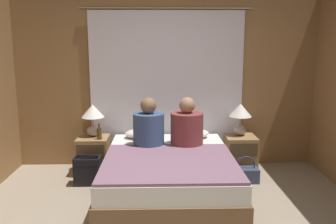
{
  "coord_description": "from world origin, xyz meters",
  "views": [
    {
      "loc": [
        -0.12,
        -2.96,
        1.74
      ],
      "look_at": [
        0.0,
        1.3,
        0.92
      ],
      "focal_mm": 38.0,
      "sensor_mm": 36.0,
      "label": 1
    }
  ],
  "objects_px": {
    "person_right_in_bed": "(187,127)",
    "backpack_on_floor": "(87,169)",
    "pillow_right": "(191,133)",
    "beer_bottle_on_left_stand": "(99,133)",
    "handbag_on_floor": "(246,174)",
    "pillow_left": "(143,134)",
    "person_left_in_bed": "(149,127)",
    "nightstand_right": "(240,154)",
    "nightstand_left": "(94,155)",
    "lamp_right": "(240,114)",
    "bed": "(169,174)",
    "lamp_left": "(93,115)"
  },
  "relations": [
    {
      "from": "nightstand_left",
      "to": "lamp_right",
      "type": "height_order",
      "value": "lamp_right"
    },
    {
      "from": "pillow_left",
      "to": "person_right_in_bed",
      "type": "xyz_separation_m",
      "value": [
        0.57,
        -0.4,
        0.18
      ]
    },
    {
      "from": "bed",
      "to": "person_right_in_bed",
      "type": "xyz_separation_m",
      "value": [
        0.24,
        0.37,
        0.48
      ]
    },
    {
      "from": "nightstand_right",
      "to": "lamp_left",
      "type": "xyz_separation_m",
      "value": [
        -2.01,
        0.07,
        0.54
      ]
    },
    {
      "from": "bed",
      "to": "lamp_right",
      "type": "height_order",
      "value": "lamp_right"
    },
    {
      "from": "nightstand_left",
      "to": "nightstand_right",
      "type": "relative_size",
      "value": 1.0
    },
    {
      "from": "person_right_in_bed",
      "to": "backpack_on_floor",
      "type": "relative_size",
      "value": 1.73
    },
    {
      "from": "backpack_on_floor",
      "to": "handbag_on_floor",
      "type": "relative_size",
      "value": 1.05
    },
    {
      "from": "handbag_on_floor",
      "to": "backpack_on_floor",
      "type": "bearing_deg",
      "value": -179.09
    },
    {
      "from": "lamp_right",
      "to": "backpack_on_floor",
      "type": "bearing_deg",
      "value": -166.47
    },
    {
      "from": "person_left_in_bed",
      "to": "person_right_in_bed",
      "type": "distance_m",
      "value": 0.48
    },
    {
      "from": "nightstand_left",
      "to": "person_right_in_bed",
      "type": "relative_size",
      "value": 0.81
    },
    {
      "from": "pillow_right",
      "to": "person_left_in_bed",
      "type": "height_order",
      "value": "person_left_in_bed"
    },
    {
      "from": "nightstand_left",
      "to": "lamp_left",
      "type": "height_order",
      "value": "lamp_left"
    },
    {
      "from": "nightstand_right",
      "to": "lamp_left",
      "type": "relative_size",
      "value": 1.14
    },
    {
      "from": "person_right_in_bed",
      "to": "handbag_on_floor",
      "type": "relative_size",
      "value": 1.82
    },
    {
      "from": "person_left_in_bed",
      "to": "handbag_on_floor",
      "type": "relative_size",
      "value": 1.81
    },
    {
      "from": "pillow_left",
      "to": "lamp_left",
      "type": "bearing_deg",
      "value": 178.69
    },
    {
      "from": "person_left_in_bed",
      "to": "beer_bottle_on_left_stand",
      "type": "distance_m",
      "value": 0.71
    },
    {
      "from": "pillow_left",
      "to": "beer_bottle_on_left_stand",
      "type": "relative_size",
      "value": 2.33
    },
    {
      "from": "bed",
      "to": "lamp_right",
      "type": "distance_m",
      "value": 1.39
    },
    {
      "from": "person_right_in_bed",
      "to": "handbag_on_floor",
      "type": "height_order",
      "value": "person_right_in_bed"
    },
    {
      "from": "nightstand_right",
      "to": "handbag_on_floor",
      "type": "distance_m",
      "value": 0.41
    },
    {
      "from": "person_right_in_bed",
      "to": "backpack_on_floor",
      "type": "distance_m",
      "value": 1.35
    },
    {
      "from": "bed",
      "to": "nightstand_right",
      "type": "height_order",
      "value": "nightstand_right"
    },
    {
      "from": "pillow_right",
      "to": "lamp_left",
      "type": "bearing_deg",
      "value": 179.34
    },
    {
      "from": "lamp_left",
      "to": "person_left_in_bed",
      "type": "xyz_separation_m",
      "value": [
        0.76,
        -0.41,
        -0.07
      ]
    },
    {
      "from": "person_left_in_bed",
      "to": "bed",
      "type": "bearing_deg",
      "value": -56.95
    },
    {
      "from": "bed",
      "to": "person_left_in_bed",
      "type": "bearing_deg",
      "value": 123.05
    },
    {
      "from": "handbag_on_floor",
      "to": "pillow_left",
      "type": "bearing_deg",
      "value": 161.73
    },
    {
      "from": "pillow_left",
      "to": "backpack_on_floor",
      "type": "distance_m",
      "value": 0.89
    },
    {
      "from": "person_left_in_bed",
      "to": "lamp_right",
      "type": "bearing_deg",
      "value": 18.29
    },
    {
      "from": "pillow_left",
      "to": "beer_bottle_on_left_stand",
      "type": "height_order",
      "value": "beer_bottle_on_left_stand"
    },
    {
      "from": "pillow_right",
      "to": "beer_bottle_on_left_stand",
      "type": "distance_m",
      "value": 1.24
    },
    {
      "from": "pillow_left",
      "to": "pillow_right",
      "type": "distance_m",
      "value": 0.66
    },
    {
      "from": "lamp_left",
      "to": "beer_bottle_on_left_stand",
      "type": "relative_size",
      "value": 2.06
    },
    {
      "from": "bed",
      "to": "nightstand_right",
      "type": "distance_m",
      "value": 1.23
    },
    {
      "from": "nightstand_right",
      "to": "handbag_on_floor",
      "type": "xyz_separation_m",
      "value": [
        -0.01,
        -0.38,
        -0.15
      ]
    },
    {
      "from": "nightstand_left",
      "to": "lamp_right",
      "type": "xyz_separation_m",
      "value": [
        2.01,
        0.07,
        0.54
      ]
    },
    {
      "from": "person_right_in_bed",
      "to": "bed",
      "type": "bearing_deg",
      "value": -122.93
    },
    {
      "from": "pillow_right",
      "to": "person_right_in_bed",
      "type": "relative_size",
      "value": 0.8
    },
    {
      "from": "pillow_right",
      "to": "beer_bottle_on_left_stand",
      "type": "bearing_deg",
      "value": -172.92
    },
    {
      "from": "pillow_left",
      "to": "pillow_right",
      "type": "height_order",
      "value": "same"
    },
    {
      "from": "lamp_right",
      "to": "pillow_left",
      "type": "height_order",
      "value": "lamp_right"
    },
    {
      "from": "backpack_on_floor",
      "to": "handbag_on_floor",
      "type": "distance_m",
      "value": 2.01
    },
    {
      "from": "backpack_on_floor",
      "to": "bed",
      "type": "bearing_deg",
      "value": -16.36
    },
    {
      "from": "nightstand_left",
      "to": "handbag_on_floor",
      "type": "distance_m",
      "value": 2.04
    },
    {
      "from": "person_left_in_bed",
      "to": "nightstand_right",
      "type": "bearing_deg",
      "value": 15.29
    },
    {
      "from": "lamp_right",
      "to": "pillow_right",
      "type": "distance_m",
      "value": 0.72
    },
    {
      "from": "person_left_in_bed",
      "to": "person_right_in_bed",
      "type": "bearing_deg",
      "value": 0.0
    }
  ]
}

